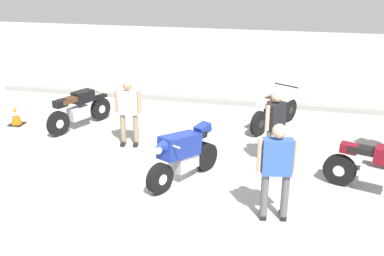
# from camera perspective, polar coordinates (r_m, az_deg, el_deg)

# --- Properties ---
(ground_plane) EXTENTS (40.00, 40.00, 0.00)m
(ground_plane) POSITION_cam_1_polar(r_m,az_deg,el_deg) (9.79, -3.18, -4.74)
(ground_plane) COLOR #ADAAA3
(curb_edge) EXTENTS (14.00, 0.30, 0.15)m
(curb_edge) POSITION_cam_1_polar(r_m,az_deg,el_deg) (13.94, 1.89, 3.59)
(curb_edge) COLOR gray
(curb_edge) RESTS_ON ground
(motorcycle_silver_cruiser) EXTENTS (1.14, 1.88, 1.09)m
(motorcycle_silver_cruiser) POSITION_cam_1_polar(r_m,az_deg,el_deg) (11.88, 10.57, 2.37)
(motorcycle_silver_cruiser) COLOR black
(motorcycle_silver_cruiser) RESTS_ON ground
(motorcycle_black_cruiser) EXTENTS (1.01, 1.97, 1.09)m
(motorcycle_black_cruiser) POSITION_cam_1_polar(r_m,az_deg,el_deg) (12.10, -14.28, 2.41)
(motorcycle_black_cruiser) COLOR black
(motorcycle_black_cruiser) RESTS_ON ground
(motorcycle_maroon_cruiser) EXTENTS (2.02, 0.93, 1.09)m
(motorcycle_maroon_cruiser) POSITION_cam_1_polar(r_m,az_deg,el_deg) (9.13, 22.90, -4.86)
(motorcycle_maroon_cruiser) COLOR black
(motorcycle_maroon_cruiser) RESTS_ON ground
(motorcycle_blue_sportbike) EXTENTS (1.11, 1.81, 1.14)m
(motorcycle_blue_sportbike) POSITION_cam_1_polar(r_m,az_deg,el_deg) (8.87, -1.17, -3.31)
(motorcycle_blue_sportbike) COLOR black
(motorcycle_blue_sportbike) RESTS_ON ground
(person_in_white_shirt) EXTENTS (0.63, 0.35, 1.59)m
(person_in_white_shirt) POSITION_cam_1_polar(r_m,az_deg,el_deg) (10.60, -8.16, 2.36)
(person_in_white_shirt) COLOR gray
(person_in_white_shirt) RESTS_ON ground
(person_in_blue_shirt) EXTENTS (0.68, 0.37, 1.77)m
(person_in_blue_shirt) POSITION_cam_1_polar(r_m,az_deg,el_deg) (7.51, 10.82, -4.82)
(person_in_blue_shirt) COLOR #59595B
(person_in_blue_shirt) RESTS_ON ground
(person_in_black_shirt) EXTENTS (0.50, 0.57, 1.64)m
(person_in_black_shirt) POSITION_cam_1_polar(r_m,az_deg,el_deg) (9.67, 10.60, 0.56)
(person_in_black_shirt) COLOR #59595B
(person_in_black_shirt) RESTS_ON ground
(traffic_cone) EXTENTS (0.36, 0.36, 0.53)m
(traffic_cone) POSITION_cam_1_polar(r_m,az_deg,el_deg) (12.91, -21.70, 1.49)
(traffic_cone) COLOR black
(traffic_cone) RESTS_ON ground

